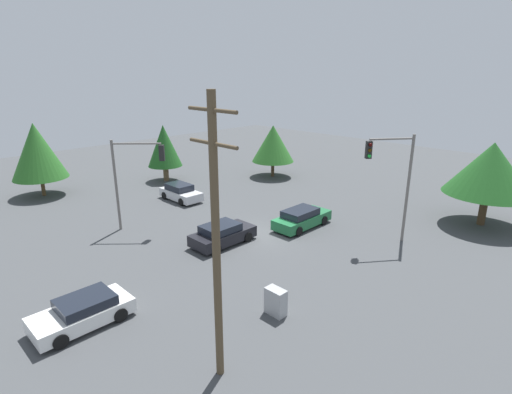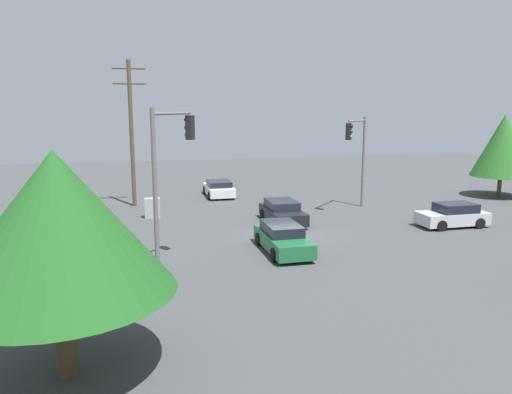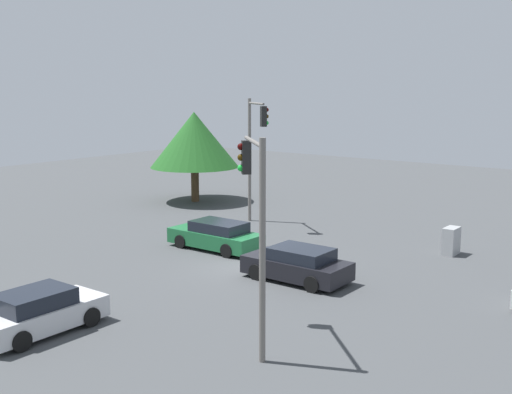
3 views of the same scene
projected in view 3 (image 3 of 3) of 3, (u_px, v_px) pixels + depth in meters
ground_plane at (253, 266)px, 27.36m from camera, size 80.00×80.00×0.00m
sedan_silver at (39, 312)px, 19.91m from camera, size 4.02×1.89×1.38m
sedan_green at (216, 236)px, 30.11m from camera, size 1.92×4.60×1.36m
sedan_dark at (298, 265)px, 25.25m from camera, size 2.02×4.22×1.35m
traffic_signal_main at (255, 141)px, 34.86m from camera, size 1.99×2.54×6.92m
traffic_signal_cross at (255, 203)px, 18.46m from camera, size 2.55×2.64×6.26m
electrical_cabinet at (451, 241)px, 29.19m from camera, size 0.96×0.55×1.26m
tree_far at (194, 140)px, 42.11m from camera, size 5.83×5.83×5.94m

